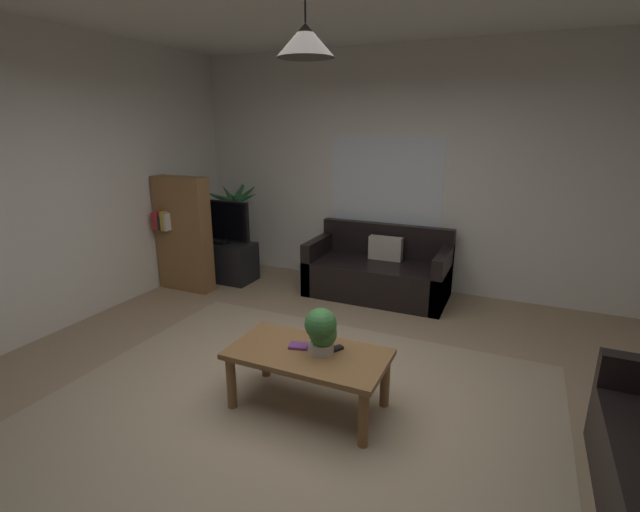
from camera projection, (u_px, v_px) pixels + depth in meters
name	position (u px, v px, depth m)	size (l,w,h in m)	color
floor	(304.00, 402.00, 3.37)	(5.55, 5.59, 0.02)	#9E8466
rug	(291.00, 415.00, 3.19)	(3.61, 3.07, 0.01)	tan
wall_back	(406.00, 172.00, 5.43)	(5.67, 0.06, 2.88)	silver
wall_left	(25.00, 187.00, 4.07)	(0.06, 5.59, 2.88)	silver
window_pane	(385.00, 181.00, 5.53)	(1.41, 0.01, 1.05)	white
couch_under_window	(378.00, 273.00, 5.39)	(1.64, 0.80, 0.82)	black
coffee_table	(308.00, 361.00, 3.20)	(1.12, 0.59, 0.45)	olive
book_on_table_0	(299.00, 346.00, 3.24)	(0.14, 0.10, 0.02)	#72387F
remote_on_table_0	(333.00, 350.00, 3.18)	(0.05, 0.16, 0.02)	black
potted_plant_on_table	(321.00, 330.00, 3.11)	(0.22, 0.23, 0.34)	beige
tv_stand	(222.00, 261.00, 5.97)	(0.90, 0.44, 0.50)	black
tv	(218.00, 221.00, 5.80)	(0.91, 0.16, 0.56)	black
potted_palm_corner	(236.00, 228.00, 6.31)	(0.82, 0.92, 1.30)	beige
bookshelf_corner	(183.00, 234.00, 5.49)	(0.70, 0.31, 1.40)	olive
pendant_lamp	(305.00, 40.00, 2.61)	(0.35, 0.35, 0.52)	black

